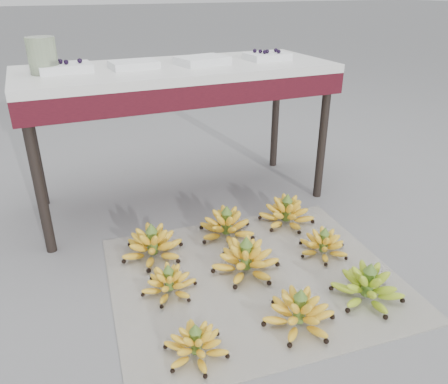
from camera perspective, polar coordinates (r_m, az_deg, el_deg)
name	(u,v)px	position (r m, az deg, el deg)	size (l,w,h in m)	color
ground	(257,278)	(2.01, 4.31, -11.12)	(60.00, 60.00, 0.00)	slate
newspaper_mat	(254,277)	(2.01, 3.88, -10.99)	(1.25, 1.05, 0.01)	white
bunch_front_left	(196,345)	(1.62, -3.70, -19.27)	(0.30, 0.30, 0.14)	yellow
bunch_front_center	(299,313)	(1.75, 9.78, -15.25)	(0.37, 0.37, 0.17)	yellow
bunch_front_right	(368,286)	(1.94, 18.24, -11.64)	(0.30, 0.30, 0.18)	#77AA20
bunch_mid_left	(169,283)	(1.90, -7.18, -11.68)	(0.25, 0.25, 0.14)	yellow
bunch_mid_center	(246,260)	(2.00, 2.87, -8.83)	(0.38, 0.38, 0.19)	yellow
bunch_mid_right	(323,245)	(2.18, 12.85, -6.72)	(0.30, 0.30, 0.15)	yellow
bunch_back_left	(153,245)	(2.13, -9.31, -6.88)	(0.33, 0.33, 0.18)	yellow
bunch_back_center	(227,226)	(2.26, 0.34, -4.44)	(0.33, 0.33, 0.18)	yellow
bunch_back_right	(286,213)	(2.41, 8.16, -2.75)	(0.31, 0.31, 0.18)	yellow
vendor_table	(178,83)	(2.46, -5.98, 14.04)	(1.68, 0.67, 0.80)	black
tray_far_left	(65,67)	(2.36, -20.07, 15.03)	(0.26, 0.19, 0.06)	silver
tray_left	(134,65)	(2.38, -11.70, 15.98)	(0.24, 0.18, 0.04)	silver
tray_right	(202,61)	(2.45, -2.85, 16.78)	(0.29, 0.24, 0.04)	silver
tray_far_right	(267,56)	(2.62, 5.66, 17.25)	(0.25, 0.18, 0.06)	silver
glass_jar	(42,56)	(2.34, -22.63, 16.12)	(0.14, 0.14, 0.17)	beige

